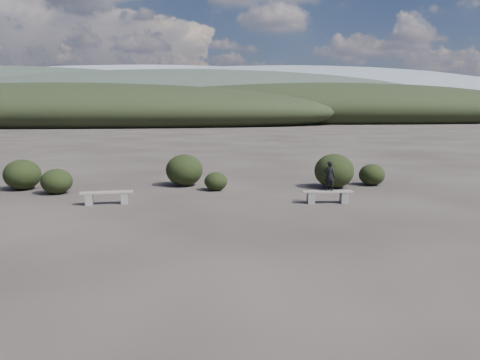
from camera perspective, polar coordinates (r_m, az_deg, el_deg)
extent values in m
plane|color=#2A2320|center=(10.85, -2.05, -8.55)|extent=(1200.00, 1200.00, 0.00)
cube|color=gray|center=(16.63, -17.93, -2.26)|extent=(0.28, 0.37, 0.39)
cube|color=gray|center=(16.56, -13.90, -2.14)|extent=(0.28, 0.37, 0.39)
cube|color=gray|center=(16.54, -15.95, -1.46)|extent=(1.78, 0.58, 0.05)
cube|color=gray|center=(16.30, 8.64, -2.16)|extent=(0.26, 0.35, 0.39)
cube|color=gray|center=(16.56, 12.56, -2.10)|extent=(0.26, 0.35, 0.39)
cube|color=gray|center=(16.38, 10.64, -1.39)|extent=(1.75, 0.45, 0.05)
imported|color=black|center=(16.31, 10.84, 0.48)|extent=(0.42, 0.33, 1.03)
ellipsoid|color=black|center=(19.25, -21.45, -0.15)|extent=(1.18, 1.18, 0.97)
ellipsoid|color=black|center=(19.93, -6.80, 1.20)|extent=(1.56, 1.56, 1.34)
ellipsoid|color=black|center=(18.71, -2.96, -0.16)|extent=(0.92, 0.92, 0.74)
ellipsoid|color=black|center=(19.63, 11.40, 1.09)|extent=(1.62, 1.62, 1.42)
ellipsoid|color=black|center=(20.76, 15.78, 0.63)|extent=(1.09, 1.09, 0.91)
ellipsoid|color=black|center=(20.79, -25.00, 0.60)|extent=(1.44, 1.44, 1.22)
ellipsoid|color=black|center=(103.28, -19.41, 7.76)|extent=(110.00, 40.00, 12.00)
ellipsoid|color=black|center=(125.52, 11.03, 8.34)|extent=(120.00, 44.00, 14.00)
ellipsoid|color=#313C32|center=(170.37, -5.43, 9.21)|extent=(190.00, 64.00, 24.00)
ellipsoid|color=#313C32|center=(247.12, -27.10, 8.52)|extent=(240.00, 80.00, 32.00)
ellipsoid|color=slate|center=(318.36, 7.35, 9.65)|extent=(340.00, 110.00, 44.00)
ellipsoid|color=gray|center=(411.52, -9.81, 9.70)|extent=(460.00, 140.00, 56.00)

